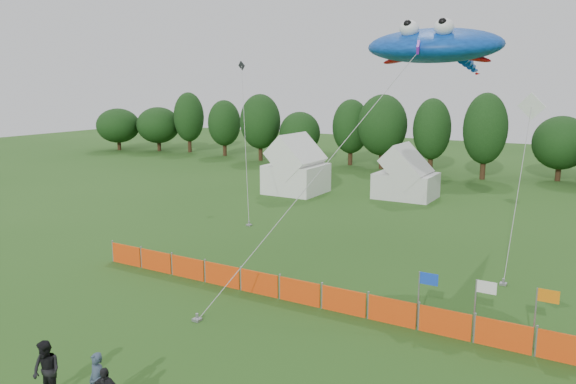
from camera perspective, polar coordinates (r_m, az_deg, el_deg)
The scene contains 10 objects.
treeline at distance 56.45m, azimuth 22.17°, elevation 5.32°, with size 104.57×8.78×8.36m.
tent_left at distance 46.44m, azimuth 0.84°, elevation 2.32°, with size 4.42×4.42×3.90m.
tent_right at distance 45.31m, azimuth 11.90°, elevation 1.45°, with size 4.62×3.69×3.26m.
barrier_fence at distance 23.55m, azimuth 1.17°, elevation -10.10°, with size 21.90×0.06×1.00m.
flag_row at distance 21.18m, azimuth 27.06°, elevation -11.14°, with size 10.73×0.54×2.25m.
spectator_a at distance 17.16m, azimuth -18.81°, elevation -17.86°, with size 0.62×0.41×1.71m, color #334355.
spectator_b at distance 18.18m, azimuth -23.33°, elevation -16.36°, with size 0.87×0.67×1.78m, color black.
stingray_kite at distance 30.80m, azimuth 14.98°, elevation 14.10°, with size 8.60×22.65×12.09m.
small_kite_white at distance 30.08m, azimuth 23.00°, elevation 4.60°, with size 1.41×5.47×8.54m.
small_kite_dark at distance 41.10m, azimuth -4.43°, elevation 6.39°, with size 7.15×9.07×10.75m.
Camera 1 is at (9.89, -10.71, 8.97)m, focal length 35.00 mm.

